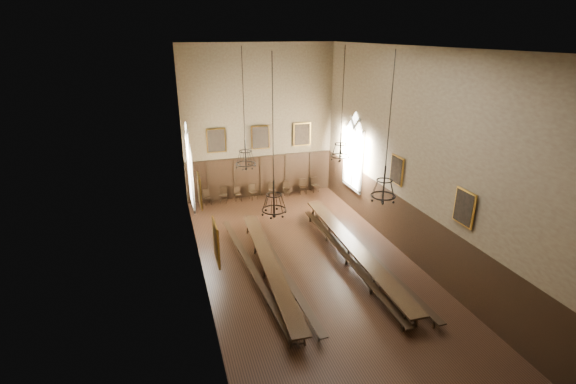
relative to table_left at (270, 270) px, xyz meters
name	(u,v)px	position (x,y,z in m)	size (l,w,h in m)	color
floor	(311,268)	(1.91, 0.18, -0.38)	(9.00, 18.00, 0.02)	black
ceiling	(317,47)	(1.91, 0.18, 8.64)	(9.00, 18.00, 0.02)	black
wall_back	(260,124)	(1.91, 9.19, 4.13)	(9.00, 0.02, 9.00)	olive
wall_front	(473,300)	(1.91, -8.83, 4.13)	(9.00, 0.02, 9.00)	olive
wall_left	(197,180)	(-2.60, 0.18, 4.13)	(0.02, 18.00, 9.00)	olive
wall_right	(414,159)	(6.42, 0.18, 4.13)	(0.02, 18.00, 9.00)	olive
wainscot_panelling	(312,242)	(1.91, 0.18, 0.88)	(9.00, 18.00, 2.50)	black
table_left	(270,270)	(0.00, 0.00, 0.00)	(1.09, 9.39, 0.73)	black
table_right	(353,253)	(3.85, 0.17, 0.04)	(0.93, 10.35, 0.81)	black
bench_left_outer	(251,270)	(-0.69, 0.37, -0.09)	(0.89, 9.52, 0.43)	black
bench_left_inner	(277,264)	(0.45, 0.44, -0.08)	(0.55, 10.02, 0.45)	black
bench_right_inner	(346,259)	(3.44, -0.01, -0.08)	(0.32, 9.96, 0.45)	black
bench_right_outer	(366,255)	(4.44, 0.05, -0.07)	(0.56, 10.41, 0.47)	black
chair_0	(207,200)	(-1.47, 8.68, -0.10)	(0.47, 0.47, 0.88)	black
chair_1	(223,198)	(-0.52, 8.71, -0.07)	(0.54, 0.54, 0.97)	black
chair_2	(238,197)	(0.34, 8.70, -0.10)	(0.43, 0.43, 0.89)	black
chair_3	(253,194)	(1.30, 8.71, -0.08)	(0.51, 0.51, 0.94)	black
chair_4	(272,192)	(2.50, 8.76, -0.09)	(0.46, 0.46, 0.91)	black
chair_5	(286,191)	(3.43, 8.78, -0.10)	(0.43, 0.43, 0.88)	black
chair_6	(303,189)	(4.46, 8.67, -0.09)	(0.46, 0.46, 0.93)	black
chair_7	(315,187)	(5.31, 8.78, -0.09)	(0.46, 0.46, 0.92)	black
chandelier_back_left	(246,157)	(-0.26, 2.82, 4.07)	(0.88, 0.88, 5.04)	black
chandelier_back_right	(340,149)	(4.06, 2.47, 4.14)	(0.87, 0.87, 4.97)	black
chandelier_front_left	(274,200)	(-0.37, -2.18, 3.99)	(0.83, 0.83, 5.14)	black
chandelier_front_right	(384,187)	(3.84, -1.90, 3.86)	(0.92, 0.92, 5.26)	black
portrait_back_0	(216,141)	(-0.69, 9.06, 3.33)	(1.10, 0.12, 1.40)	gold
portrait_back_1	(260,137)	(1.91, 9.06, 3.33)	(1.10, 0.12, 1.40)	gold
portrait_back_2	(302,134)	(4.51, 9.06, 3.33)	(1.10, 0.12, 1.40)	gold
portrait_left_0	(200,191)	(-2.47, 1.18, 3.33)	(0.12, 1.00, 1.30)	gold
portrait_left_1	(216,242)	(-2.47, -3.32, 3.33)	(0.12, 1.00, 1.30)	gold
portrait_right_0	(397,170)	(6.29, 1.18, 3.33)	(0.12, 1.00, 1.30)	gold
portrait_right_1	(464,208)	(6.29, -3.32, 3.33)	(0.12, 1.00, 1.30)	gold
window_right	(354,151)	(6.34, 5.68, 3.03)	(0.20, 2.20, 4.60)	white
window_left	(189,165)	(-2.52, 5.68, 3.03)	(0.20, 2.20, 4.60)	white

